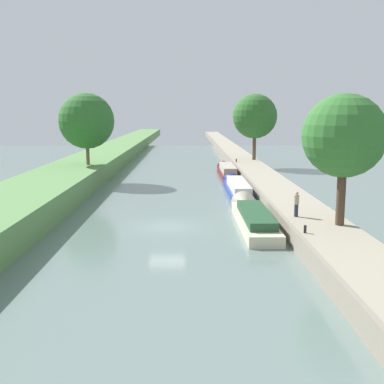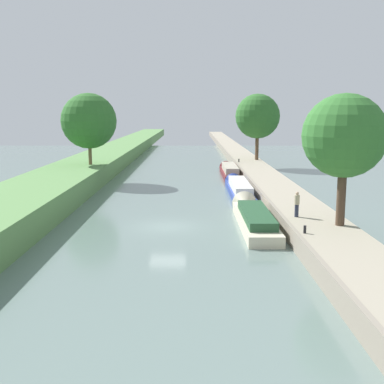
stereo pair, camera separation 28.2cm
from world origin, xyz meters
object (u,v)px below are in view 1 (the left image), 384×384
Objects in this scene: narrowboat_cream at (252,216)px; narrowboat_maroon at (227,171)px; narrowboat_blue at (237,188)px; mooring_bollard_far at (236,160)px; person_walking at (296,204)px; mooring_bollard_near at (305,229)px.

narrowboat_cream is 1.00× the size of narrowboat_maroon.
narrowboat_blue is 29.50× the size of mooring_bollard_far.
person_walking reaches higher than narrowboat_cream.
narrowboat_blue is 19.03m from mooring_bollard_far.
person_walking is 4.34m from mooring_bollard_near.
person_walking is at bearing -85.70° from narrowboat_maroon.
mooring_bollard_far reaches higher than narrowboat_cream.
narrowboat_cream is at bearing -90.75° from narrowboat_blue.
narrowboat_cream is 7.42× the size of person_walking.
person_walking is at bearing -49.28° from narrowboat_cream.
mooring_bollard_near and mooring_bollard_far have the same top height.
mooring_bollard_far is (2.00, 31.21, 0.83)m from narrowboat_cream.
mooring_bollard_far reaches higher than narrowboat_maroon.
narrowboat_blue reaches higher than narrowboat_cream.
narrowboat_maroon reaches higher than narrowboat_cream.
mooring_bollard_far is (0.00, 38.32, 0.00)m from mooring_bollard_near.
mooring_bollard_far is (-0.45, 34.05, -0.65)m from person_walking.
person_walking is 3.69× the size of mooring_bollard_near.
mooring_bollard_far is at bearing 72.16° from narrowboat_maroon.
narrowboat_maroon is 27.44× the size of mooring_bollard_near.
mooring_bollard_near is at bearing -96.03° from person_walking.
mooring_bollard_far is (1.71, 5.31, 0.77)m from narrowboat_maroon.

